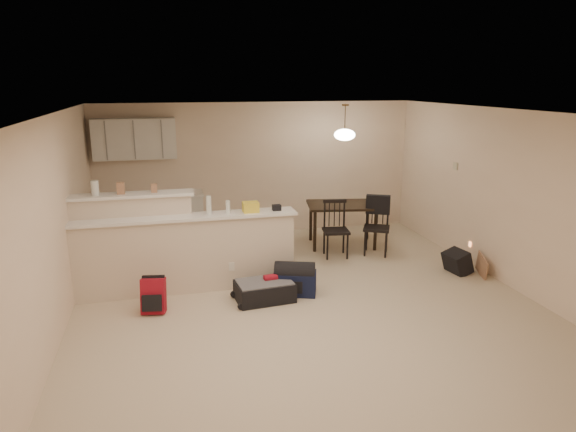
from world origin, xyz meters
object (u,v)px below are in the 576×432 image
object	(u,v)px
dining_chair_near	(336,229)
dining_chair_far	(377,227)
suitcase	(265,291)
navy_duffel	(295,283)
pendant_lamp	(345,134)
red_backpack	(153,296)
black_daypack	(457,262)
dining_table	(343,209)

from	to	relation	value
dining_chair_near	dining_chair_far	bearing A→B (deg)	4.04
suitcase	navy_duffel	size ratio (longest dim) A/B	1.30
pendant_lamp	red_backpack	bearing A→B (deg)	-147.83
black_daypack	suitcase	bearing A→B (deg)	87.78
navy_duffel	black_daypack	distance (m)	2.65
dining_chair_near	suitcase	world-z (taller)	dining_chair_near
pendant_lamp	navy_duffel	distance (m)	2.99
dining_chair_far	black_daypack	world-z (taller)	dining_chair_far
dining_table	navy_duffel	world-z (taller)	dining_table
pendant_lamp	dining_chair_far	world-z (taller)	pendant_lamp
black_daypack	dining_chair_far	bearing A→B (deg)	29.88
pendant_lamp	dining_chair_near	xyz separation A→B (m)	(-0.31, -0.56, -1.51)
dining_chair_near	suitcase	xyz separation A→B (m)	(-1.51, -1.47, -0.35)
dining_table	suitcase	world-z (taller)	dining_table
dining_chair_near	black_daypack	xyz separation A→B (m)	(1.57, -1.17, -0.31)
navy_duffel	dining_table	bearing A→B (deg)	73.39
dining_table	black_daypack	bearing A→B (deg)	-43.78
dining_table	pendant_lamp	size ratio (longest dim) A/B	2.17
navy_duffel	red_backpack	bearing A→B (deg)	-157.03
black_daypack	dining_table	bearing A→B (deg)	28.32
suitcase	black_daypack	world-z (taller)	black_daypack
dining_table	navy_duffel	distance (m)	2.42
dining_table	navy_duffel	bearing A→B (deg)	-115.42
suitcase	red_backpack	bearing A→B (deg)	175.48
suitcase	black_daypack	distance (m)	3.10
dining_chair_far	navy_duffel	bearing A→B (deg)	-116.68
dining_chair_near	dining_chair_far	xyz separation A→B (m)	(0.71, -0.05, 0.01)
navy_duffel	suitcase	bearing A→B (deg)	-147.56
dining_table	dining_chair_near	xyz separation A→B (m)	(-0.31, -0.56, -0.20)
suitcase	red_backpack	size ratio (longest dim) A/B	1.69
dining_chair_far	suitcase	xyz separation A→B (m)	(-2.22, -1.42, -0.36)
navy_duffel	black_daypack	size ratio (longest dim) A/B	1.53
red_backpack	pendant_lamp	bearing A→B (deg)	42.08
pendant_lamp	red_backpack	size ratio (longest dim) A/B	1.38
dining_chair_near	navy_duffel	size ratio (longest dim) A/B	1.63
dining_table	red_backpack	world-z (taller)	dining_table
dining_chair_near	navy_duffel	world-z (taller)	dining_chair_near
dining_table	black_daypack	world-z (taller)	dining_table
dining_chair_near	black_daypack	size ratio (longest dim) A/B	2.49
dining_chair_far	red_backpack	distance (m)	3.95
dining_chair_near	black_daypack	bearing A→B (deg)	-28.73
dining_chair_near	dining_table	bearing A→B (deg)	68.94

